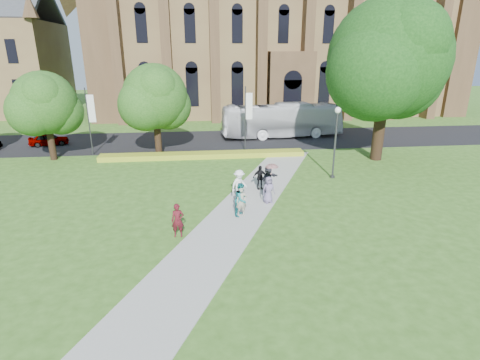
{
  "coord_description": "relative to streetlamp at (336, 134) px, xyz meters",
  "views": [
    {
      "loc": [
        -2.26,
        -19.11,
        8.89
      ],
      "look_at": [
        0.06,
        2.06,
        1.6
      ],
      "focal_mm": 28.0,
      "sensor_mm": 36.0,
      "label": 1
    }
  ],
  "objects": [
    {
      "name": "ground",
      "position": [
        -7.5,
        -6.5,
        -3.3
      ],
      "size": [
        160.0,
        160.0,
        0.0
      ],
      "primitive_type": "plane",
      "color": "#33591A",
      "rests_on": "ground"
    },
    {
      "name": "road",
      "position": [
        -7.5,
        13.5,
        -3.29
      ],
      "size": [
        160.0,
        10.0,
        0.02
      ],
      "primitive_type": "cube",
      "color": "black",
      "rests_on": "ground"
    },
    {
      "name": "footpath",
      "position": [
        -7.5,
        -5.5,
        -3.28
      ],
      "size": [
        15.58,
        28.54,
        0.04
      ],
      "primitive_type": "cube",
      "rotation": [
        0.0,
        0.0,
        -0.44
      ],
      "color": "#B2B2A8",
      "rests_on": "ground"
    },
    {
      "name": "flower_hedge",
      "position": [
        -9.5,
        6.7,
        -3.07
      ],
      "size": [
        18.0,
        1.4,
        0.45
      ],
      "primitive_type": "cube",
      "color": "yellow",
      "rests_on": "ground"
    },
    {
      "name": "cathedral",
      "position": [
        2.5,
        33.23,
        9.69
      ],
      "size": [
        52.6,
        18.25,
        28.0
      ],
      "color": "olive",
      "rests_on": "ground"
    },
    {
      "name": "streetlamp",
      "position": [
        0.0,
        0.0,
        0.0
      ],
      "size": [
        0.44,
        0.44,
        5.24
      ],
      "color": "#38383D",
      "rests_on": "ground"
    },
    {
      "name": "large_tree",
      "position": [
        5.5,
        4.5,
        5.07
      ],
      "size": [
        9.6,
        9.6,
        13.2
      ],
      "color": "#332114",
      "rests_on": "ground"
    },
    {
      "name": "street_tree_0",
      "position": [
        -22.5,
        7.5,
        1.58
      ],
      "size": [
        5.2,
        5.2,
        7.5
      ],
      "color": "#332114",
      "rests_on": "ground"
    },
    {
      "name": "street_tree_1",
      "position": [
        -13.5,
        8.0,
        1.93
      ],
      "size": [
        5.6,
        5.6,
        8.05
      ],
      "color": "#332114",
      "rests_on": "ground"
    },
    {
      "name": "banner_pole_0",
      "position": [
        -5.39,
        8.7,
        0.09
      ],
      "size": [
        0.7,
        0.1,
        6.0
      ],
      "color": "#38383D",
      "rests_on": "ground"
    },
    {
      "name": "banner_pole_1",
      "position": [
        -19.39,
        8.7,
        0.09
      ],
      "size": [
        0.7,
        0.1,
        6.0
      ],
      "color": "#38383D",
      "rests_on": "ground"
    },
    {
      "name": "tour_coach",
      "position": [
        -0.75,
        14.39,
        -1.45
      ],
      "size": [
        13.35,
        4.31,
        3.65
      ],
      "primitive_type": "imported",
      "rotation": [
        0.0,
        0.0,
        1.67
      ],
      "color": "white",
      "rests_on": "road"
    },
    {
      "name": "car_0",
      "position": [
        -24.8,
        12.99,
        -2.66
      ],
      "size": [
        3.89,
        2.32,
        1.24
      ],
      "primitive_type": "imported",
      "rotation": [
        0.0,
        0.0,
        1.82
      ],
      "color": "gray",
      "rests_on": "road"
    },
    {
      "name": "pedestrian_0",
      "position": [
        -11.01,
        -8.32,
        -2.38
      ],
      "size": [
        0.65,
        0.44,
        1.75
      ],
      "primitive_type": "imported",
      "rotation": [
        0.0,
        0.0,
        0.03
      ],
      "color": "#4C1119",
      "rests_on": "footpath"
    },
    {
      "name": "pedestrian_1",
      "position": [
        -7.55,
        -6.07,
        -2.29
      ],
      "size": [
        1.12,
        1.18,
        1.92
      ],
      "primitive_type": "imported",
      "rotation": [
        0.0,
        0.0,
        0.98
      ],
      "color": "#177277",
      "rests_on": "footpath"
    },
    {
      "name": "pedestrian_2",
      "position": [
        -7.39,
        -3.53,
        -2.3
      ],
      "size": [
        1.41,
        1.32,
        1.9
      ],
      "primitive_type": "imported",
      "rotation": [
        0.0,
        0.0,
        0.66
      ],
      "color": "white",
      "rests_on": "footpath"
    },
    {
      "name": "pedestrian_3",
      "position": [
        -5.81,
        -1.91,
        -2.43
      ],
      "size": [
        1.0,
        0.51,
        1.65
      ],
      "primitive_type": "imported",
      "rotation": [
        0.0,
        0.0,
        0.11
      ],
      "color": "black",
      "rests_on": "footpath"
    },
    {
      "name": "pedestrian_4",
      "position": [
        -5.66,
        -4.38,
        -2.42
      ],
      "size": [
        0.94,
        0.74,
        1.68
      ],
      "primitive_type": "imported",
      "rotation": [
        0.0,
        0.0,
        0.29
      ],
      "color": "slate",
      "rests_on": "footpath"
    },
    {
      "name": "pedestrian_5",
      "position": [
        -5.33,
        -2.42,
        -2.36
      ],
      "size": [
        1.52,
        1.56,
        1.78
      ],
      "primitive_type": "imported",
      "rotation": [
        0.0,
        0.0,
        0.81
      ],
      "color": "#212128",
      "rests_on": "footpath"
    },
    {
      "name": "pedestrian_6",
      "position": [
        -7.55,
        -6.19,
        -2.39
      ],
      "size": [
        0.7,
        0.52,
        1.73
      ],
      "primitive_type": "imported",
      "rotation": [
        0.0,
        0.0,
        0.19
      ],
      "color": "#9C9782",
      "rests_on": "footpath"
    },
    {
      "name": "parasol",
      "position": [
        -5.48,
        -4.28,
        -1.23
      ],
      "size": [
        0.97,
        0.97,
        0.7
      ],
      "primitive_type": "imported",
      "rotation": [
        0.0,
        0.0,
        0.25
      ],
      "color": "#C1888F",
      "rests_on": "pedestrian_4"
    }
  ]
}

